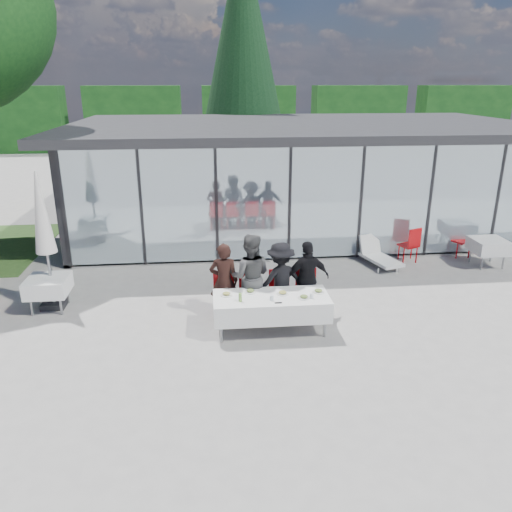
{
  "coord_description": "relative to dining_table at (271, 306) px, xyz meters",
  "views": [
    {
      "loc": [
        -1.17,
        -8.8,
        4.71
      ],
      "look_at": [
        -0.16,
        1.2,
        1.17
      ],
      "focal_mm": 35.0,
      "sensor_mm": 36.0,
      "label": 1
    }
  ],
  "objects": [
    {
      "name": "diner_chair_a",
      "position": [
        -0.89,
        0.75,
        -0.0
      ],
      "size": [
        0.44,
        0.44,
        0.97
      ],
      "color": "#B70C0F",
      "rests_on": "ground"
    },
    {
      "name": "plate_extra",
      "position": [
        0.61,
        -0.16,
        0.24
      ],
      "size": [
        0.23,
        0.23,
        0.07
      ],
      "color": "white",
      "rests_on": "dining_table"
    },
    {
      "name": "drinking_glasses",
      "position": [
        0.37,
        -0.19,
        0.26
      ],
      "size": [
        0.85,
        0.08,
        0.1
      ],
      "color": "silver",
      "rests_on": "dining_table"
    },
    {
      "name": "treeline",
      "position": [
        -2.02,
        27.98,
        1.66
      ],
      "size": [
        62.5,
        2.0,
        4.4
      ],
      "color": "#123814",
      "rests_on": "ground"
    },
    {
      "name": "market_umbrella",
      "position": [
        -4.61,
        1.6,
        1.41
      ],
      "size": [
        0.5,
        0.5,
        3.0
      ],
      "color": "black",
      "rests_on": "ground"
    },
    {
      "name": "plate_c",
      "position": [
        0.23,
        0.08,
        0.24
      ],
      "size": [
        0.23,
        0.23,
        0.07
      ],
      "color": "white",
      "rests_on": "dining_table"
    },
    {
      "name": "plate_a",
      "position": [
        -0.87,
        0.13,
        0.24
      ],
      "size": [
        0.23,
        0.23,
        0.07
      ],
      "color": "white",
      "rests_on": "dining_table"
    },
    {
      "name": "diner_chair_b",
      "position": [
        -0.35,
        0.75,
        -0.0
      ],
      "size": [
        0.44,
        0.44,
        0.97
      ],
      "color": "#B70C0F",
      "rests_on": "ground"
    },
    {
      "name": "pavilion",
      "position": [
        1.98,
        8.15,
        1.61
      ],
      "size": [
        14.8,
        8.8,
        3.44
      ],
      "color": "gray",
      "rests_on": "ground"
    },
    {
      "name": "lounger",
      "position": [
        3.37,
        3.54,
        -0.28
      ],
      "size": [
        0.95,
        1.45,
        0.72
      ],
      "color": "white",
      "rests_on": "ground"
    },
    {
      "name": "spare_chair_a",
      "position": [
        5.87,
        4.0,
        -0.0
      ],
      "size": [
        0.58,
        0.58,
        0.97
      ],
      "color": "#B70C0F",
      "rests_on": "ground"
    },
    {
      "name": "spare_chair_b",
      "position": [
        4.31,
        3.59,
        -0.0
      ],
      "size": [
        0.58,
        0.58,
        0.97
      ],
      "color": "#B70C0F",
      "rests_on": "ground"
    },
    {
      "name": "spare_table_right",
      "position": [
        6.25,
        3.1,
        0.02
      ],
      "size": [
        0.86,
        0.86,
        0.74
      ],
      "color": "white",
      "rests_on": "ground"
    },
    {
      "name": "plate_b",
      "position": [
        -0.39,
        0.23,
        0.24
      ],
      "size": [
        0.23,
        0.23,
        0.07
      ],
      "color": "white",
      "rests_on": "dining_table"
    },
    {
      "name": "conifer_tree",
      "position": [
        0.48,
        12.98,
        5.45
      ],
      "size": [
        4.0,
        4.0,
        10.5
      ],
      "color": "#382316",
      "rests_on": "ground"
    },
    {
      "name": "diner_a",
      "position": [
        -0.89,
        0.69,
        0.28
      ],
      "size": [
        0.62,
        0.62,
        1.64
      ],
      "primitive_type": "imported",
      "rotation": [
        0.0,
        0.0,
        3.1
      ],
      "color": "black",
      "rests_on": "ground"
    },
    {
      "name": "spare_table_left",
      "position": [
        -4.64,
        1.46,
        0.02
      ],
      "size": [
        0.86,
        0.86,
        0.74
      ],
      "color": "white",
      "rests_on": "ground"
    },
    {
      "name": "dining_table",
      "position": [
        0.0,
        0.0,
        0.0
      ],
      "size": [
        2.26,
        0.96,
        0.75
      ],
      "color": "white",
      "rests_on": "ground"
    },
    {
      "name": "diner_chair_c",
      "position": [
        0.28,
        0.75,
        -0.0
      ],
      "size": [
        0.44,
        0.44,
        0.97
      ],
      "color": "#B70C0F",
      "rests_on": "ground"
    },
    {
      "name": "diner_d",
      "position": [
        0.85,
        0.69,
        0.27
      ],
      "size": [
        1.08,
        1.08,
        1.62
      ],
      "primitive_type": "imported",
      "rotation": [
        0.0,
        0.0,
        3.3
      ],
      "color": "black",
      "rests_on": "ground"
    },
    {
      "name": "ground",
      "position": [
        -0.02,
        -0.02,
        -0.54
      ],
      "size": [
        90.0,
        90.0,
        0.0
      ],
      "primitive_type": "plane",
      "color": "gray",
      "rests_on": "ground"
    },
    {
      "name": "folded_eyeglasses",
      "position": [
        0.09,
        -0.33,
        0.22
      ],
      "size": [
        0.14,
        0.03,
        0.01
      ],
      "primitive_type": "cube",
      "color": "black",
      "rests_on": "dining_table"
    },
    {
      "name": "diner_b",
      "position": [
        -0.35,
        0.69,
        0.37
      ],
      "size": [
        1.02,
        1.02,
        1.81
      ],
      "primitive_type": "imported",
      "rotation": [
        0.0,
        0.0,
        2.97
      ],
      "color": "#515151",
      "rests_on": "ground"
    },
    {
      "name": "plate_d",
      "position": [
        0.95,
        0.1,
        0.24
      ],
      "size": [
        0.23,
        0.23,
        0.07
      ],
      "color": "white",
      "rests_on": "dining_table"
    },
    {
      "name": "diner_c",
      "position": [
        0.28,
        0.69,
        0.27
      ],
      "size": [
        1.31,
        1.31,
        1.61
      ],
      "primitive_type": "imported",
      "rotation": [
        0.0,
        0.0,
        3.45
      ],
      "color": "black",
      "rests_on": "ground"
    },
    {
      "name": "diner_chair_d",
      "position": [
        0.85,
        0.75,
        -0.0
      ],
      "size": [
        0.44,
        0.44,
        0.97
      ],
      "color": "#B70C0F",
      "rests_on": "ground"
    },
    {
      "name": "juice_bottle",
      "position": [
        -0.62,
        -0.18,
        0.3
      ],
      "size": [
        0.06,
        0.06,
        0.17
      ],
      "primitive_type": "cylinder",
      "color": "#78AD48",
      "rests_on": "dining_table"
    }
  ]
}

